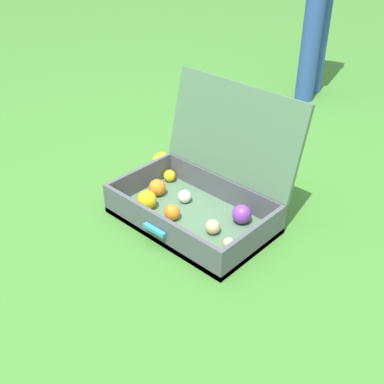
# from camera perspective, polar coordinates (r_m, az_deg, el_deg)

# --- Properties ---
(ground_plane) EXTENTS (16.00, 16.00, 0.00)m
(ground_plane) POSITION_cam_1_polar(r_m,az_deg,el_deg) (2.04, -2.54, -3.88)
(ground_plane) COLOR #3D7A2D
(open_suitcase) EXTENTS (0.66, 0.53, 0.53)m
(open_suitcase) POSITION_cam_1_polar(r_m,az_deg,el_deg) (2.03, 1.12, 0.11)
(open_suitcase) COLOR #4C7051
(open_suitcase) RESTS_ON ground
(stray_ball_on_grass) EXTENTS (0.09, 0.09, 0.09)m
(stray_ball_on_grass) POSITION_cam_1_polar(r_m,az_deg,el_deg) (2.41, -3.57, 3.64)
(stray_ball_on_grass) COLOR yellow
(stray_ball_on_grass) RESTS_ON ground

